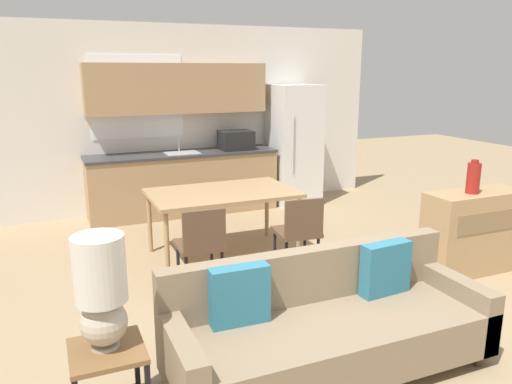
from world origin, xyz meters
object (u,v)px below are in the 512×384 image
(side_table, at_px, (109,375))
(table_lamp, at_px, (101,290))
(dining_chair_near_right, at_px, (299,230))
(dining_chair_near_left, at_px, (201,243))
(refrigerator, at_px, (294,145))
(dining_table, at_px, (222,196))
(couch, at_px, (326,325))
(credenza, at_px, (472,232))
(vase, at_px, (473,178))

(side_table, relative_size, table_lamp, 0.77)
(dining_chair_near_right, bearing_deg, dining_chair_near_left, 4.87)
(refrigerator, distance_m, dining_chair_near_left, 3.55)
(dining_table, height_order, dining_chair_near_left, dining_chair_near_left)
(refrigerator, height_order, couch, refrigerator)
(dining_table, distance_m, credenza, 2.67)
(credenza, height_order, vase, vase)
(table_lamp, relative_size, credenza, 0.64)
(table_lamp, relative_size, dining_chair_near_left, 0.79)
(dining_table, relative_size, dining_chair_near_left, 1.89)
(side_table, distance_m, vase, 3.86)
(table_lamp, height_order, dining_chair_near_left, table_lamp)
(vase, distance_m, dining_chair_near_left, 2.77)
(credenza, height_order, dining_chair_near_left, credenza)
(dining_table, relative_size, vase, 4.68)
(dining_table, distance_m, couch, 2.41)
(side_table, height_order, dining_chair_near_right, dining_chair_near_right)
(dining_table, xyz_separation_m, dining_chair_near_right, (0.51, -0.87, -0.20))
(dining_table, relative_size, side_table, 3.10)
(dining_table, relative_size, table_lamp, 2.38)
(table_lamp, height_order, vase, vase)
(dining_chair_near_right, distance_m, dining_chair_near_left, 1.02)
(dining_chair_near_left, bearing_deg, table_lamp, 57.41)
(dining_table, xyz_separation_m, vase, (2.14, -1.47, 0.32))
(refrigerator, distance_m, side_table, 5.41)
(refrigerator, relative_size, dining_chair_near_left, 2.17)
(dining_table, bearing_deg, vase, -34.40)
(vase, bearing_deg, side_table, -165.63)
(couch, relative_size, side_table, 4.37)
(couch, height_order, side_table, couch)
(dining_chair_near_left, bearing_deg, vase, 168.45)
(table_lamp, distance_m, credenza, 3.92)
(dining_chair_near_right, height_order, dining_chair_near_left, same)
(refrigerator, bearing_deg, couch, -114.34)
(refrigerator, relative_size, side_table, 3.57)
(dining_table, height_order, couch, couch)
(dining_chair_near_left, bearing_deg, couch, 107.45)
(credenza, relative_size, dining_chair_near_right, 1.25)
(dining_chair_near_right, bearing_deg, dining_table, -54.15)
(dining_table, bearing_deg, dining_chair_near_right, -59.86)
(table_lamp, xyz_separation_m, credenza, (3.78, 0.95, -0.44))
(refrigerator, distance_m, couch, 4.62)
(table_lamp, height_order, credenza, table_lamp)
(couch, distance_m, vase, 2.49)
(dining_table, relative_size, dining_chair_near_right, 1.89)
(table_lamp, bearing_deg, credenza, 14.04)
(dining_chair_near_left, bearing_deg, dining_chair_near_right, -179.43)
(couch, height_order, dining_chair_near_left, dining_chair_near_left)
(vase, bearing_deg, refrigerator, 95.77)
(vase, distance_m, dining_chair_near_right, 1.82)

